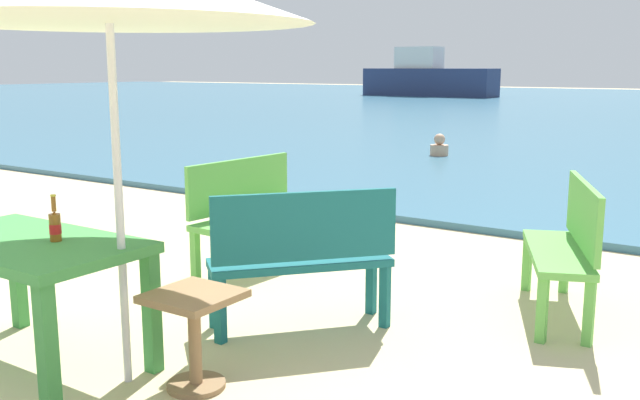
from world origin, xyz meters
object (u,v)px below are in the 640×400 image
Objects in this scene: bench_green_right at (568,241)px; swimmer_person at (439,147)px; picnic_table_green at (26,258)px; bench_teal_center at (302,252)px; bench_green_left at (248,207)px; side_table_wood at (194,326)px; beer_bottle_amber at (55,225)px; boat_sailboat at (428,78)px.

swimmer_person is at bearing 120.38° from bench_green_right.
bench_teal_center is at bearing 53.62° from picnic_table_green.
swimmer_person is (-1.75, 7.72, -0.30)m from bench_green_left.
side_table_wood is at bearing -72.80° from swimmer_person.
bench_green_left is (-1.24, 0.95, 0.00)m from bench_teal_center.
beer_bottle_amber is 1.52m from bench_teal_center.
bench_green_right is 3.04× the size of swimmer_person.
bench_teal_center is 0.92× the size of bench_green_right.
boat_sailboat is (-14.03, 32.98, 0.53)m from bench_green_left.
side_table_wood is at bearing -89.39° from bench_teal_center.
bench_green_left is 0.16× the size of boat_sailboat.
picnic_table_green is at bearing -78.66° from swimmer_person.
beer_bottle_amber is at bearing -77.58° from swimmer_person.
side_table_wood is at bearing -57.54° from bench_green_left.
bench_green_right is at bearing 7.05° from bench_green_left.
beer_bottle_amber is at bearing -163.50° from side_table_wood.
swimmer_person is (-2.99, 8.67, -0.30)m from bench_teal_center.
boat_sailboat reaches higher than bench_green_left.
bench_green_right is 8.59m from swimmer_person.
bench_green_left is at bearing 142.62° from bench_teal_center.
beer_bottle_amber reaches higher than picnic_table_green.
beer_bottle_amber reaches higher than bench_green_left.
swimmer_person is (-2.19, 9.93, -0.61)m from beer_bottle_amber.
bench_green_right is (2.15, 2.53, -0.31)m from beer_bottle_amber.
swimmer_person is at bearing 109.01° from bench_teal_center.
beer_bottle_amber is at bearing -122.47° from bench_teal_center.
picnic_table_green is 1.12× the size of bench_green_right.
bench_green_left is (-1.25, 1.96, 0.19)m from side_table_wood.
side_table_wood is 1.04m from bench_teal_center.
beer_bottle_amber is 3.33m from bench_green_right.
bench_green_right is 36.65m from boat_sailboat.
bench_green_right reaches higher than side_table_wood.
picnic_table_green reaches higher than side_table_wood.
side_table_wood is 10.14m from swimmer_person.
picnic_table_green is 1.23× the size of bench_teal_center.
beer_bottle_amber is at bearing -67.64° from boat_sailboat.
side_table_wood is at bearing -66.38° from boat_sailboat.
bench_green_left is 2.61m from bench_green_right.
boat_sailboat is at bearing 112.36° from beer_bottle_amber.
bench_teal_center reaches higher than picnic_table_green.
beer_bottle_amber is 0.65× the size of swimmer_person.
picnic_table_green is 0.18× the size of boat_sailboat.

